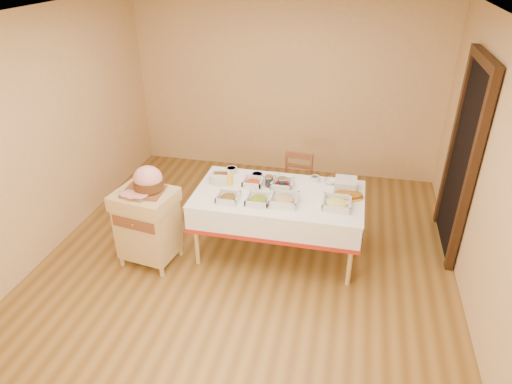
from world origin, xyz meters
The scene contains 23 objects.
room_shell centered at (0.00, 0.00, 1.30)m, with size 5.00×5.00×5.00m.
doorway centered at (2.20, 0.90, 1.11)m, with size 0.09×1.10×2.20m.
dining_table centered at (0.30, 0.30, 0.60)m, with size 1.82×1.02×0.76m.
butcher_cart centered at (-1.05, -0.17, 0.49)m, with size 0.68×0.59×0.86m.
dining_chair centered at (0.38, 1.10, 0.44)m, with size 0.41×0.40×0.85m.
ham_on_board centered at (-1.00, -0.14, 0.98)m, with size 0.43×0.41×0.29m.
serving_dish_a centered at (-0.20, 0.04, 0.79)m, with size 0.23×0.23×0.10m.
serving_dish_b centered at (0.13, 0.06, 0.79)m, with size 0.25×0.25×0.10m.
serving_dish_c centered at (0.39, 0.11, 0.80)m, with size 0.29×0.29×0.12m.
serving_dish_d centered at (0.93, 0.16, 0.80)m, with size 0.29×0.29×0.11m.
serving_dish_e centered at (-0.02, 0.43, 0.79)m, with size 0.22×0.21×0.10m.
serving_dish_f centered at (0.31, 0.45, 0.80)m, with size 0.25×0.24×0.11m.
small_bowl_left centered at (-0.34, 0.69, 0.79)m, with size 0.13×0.13×0.06m.
small_bowl_mid centered at (-0.01, 0.61, 0.79)m, with size 0.13×0.13×0.05m.
small_bowl_right centered at (0.65, 0.68, 0.79)m, with size 0.11×0.11×0.05m.
bowl_white_imported centered at (0.17, 0.67, 0.78)m, with size 0.14×0.14×0.04m, color silver.
bowl_small_imported centered at (0.82, 0.67, 0.78)m, with size 0.14×0.14×0.04m, color silver.
preserve_jar_left centered at (0.16, 0.44, 0.82)m, with size 0.10×0.10×0.12m.
preserve_jar_right centered at (0.31, 0.42, 0.82)m, with size 0.10×0.10×0.13m.
mustard_bottle centered at (-0.26, 0.38, 0.84)m, with size 0.06×0.06×0.18m.
bread_basket centered at (-0.39, 0.43, 0.81)m, with size 0.26×0.26×0.11m.
plate_stack centered at (0.99, 0.57, 0.82)m, with size 0.24×0.24×0.11m.
brass_platter centered at (1.04, 0.39, 0.78)m, with size 0.32×0.23×0.04m.
Camera 1 is at (1.00, -3.97, 3.14)m, focal length 32.00 mm.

